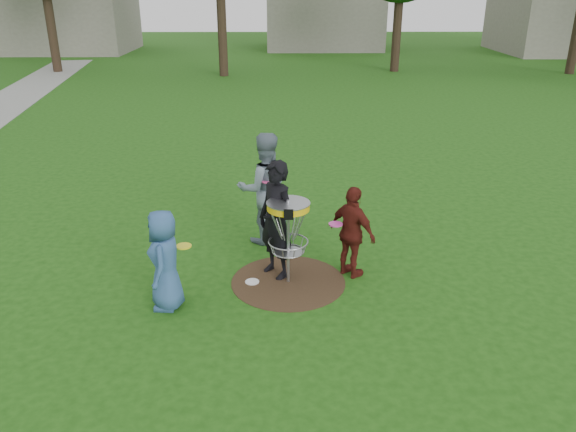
{
  "coord_description": "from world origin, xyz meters",
  "views": [
    {
      "loc": [
        -0.1,
        -7.77,
        4.34
      ],
      "look_at": [
        0.0,
        0.3,
        1.0
      ],
      "focal_mm": 35.0,
      "sensor_mm": 36.0,
      "label": 1
    }
  ],
  "objects_px": {
    "player_grey": "(265,188)",
    "disc_golf_basket": "(288,222)",
    "player_blue": "(165,260)",
    "player_black": "(276,220)",
    "player_maroon": "(352,233)"
  },
  "relations": [
    {
      "from": "player_black",
      "to": "disc_golf_basket",
      "type": "bearing_deg",
      "value": -4.69
    },
    {
      "from": "player_blue",
      "to": "player_black",
      "type": "height_order",
      "value": "player_black"
    },
    {
      "from": "player_maroon",
      "to": "disc_golf_basket",
      "type": "bearing_deg",
      "value": 59.88
    },
    {
      "from": "player_grey",
      "to": "disc_golf_basket",
      "type": "distance_m",
      "value": 1.61
    },
    {
      "from": "player_blue",
      "to": "player_maroon",
      "type": "height_order",
      "value": "player_maroon"
    },
    {
      "from": "player_maroon",
      "to": "player_black",
      "type": "bearing_deg",
      "value": 45.83
    },
    {
      "from": "player_black",
      "to": "disc_golf_basket",
      "type": "distance_m",
      "value": 0.32
    },
    {
      "from": "disc_golf_basket",
      "to": "player_grey",
      "type": "bearing_deg",
      "value": 104.27
    },
    {
      "from": "player_grey",
      "to": "player_maroon",
      "type": "relative_size",
      "value": 1.34
    },
    {
      "from": "player_maroon",
      "to": "disc_golf_basket",
      "type": "height_order",
      "value": "player_maroon"
    },
    {
      "from": "player_grey",
      "to": "disc_golf_basket",
      "type": "xyz_separation_m",
      "value": [
        0.4,
        -1.56,
        0.01
      ]
    },
    {
      "from": "player_blue",
      "to": "disc_golf_basket",
      "type": "relative_size",
      "value": 1.08
    },
    {
      "from": "player_grey",
      "to": "player_black",
      "type": "bearing_deg",
      "value": 85.2
    },
    {
      "from": "player_grey",
      "to": "disc_golf_basket",
      "type": "height_order",
      "value": "player_grey"
    },
    {
      "from": "player_blue",
      "to": "disc_golf_basket",
      "type": "height_order",
      "value": "player_blue"
    }
  ]
}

